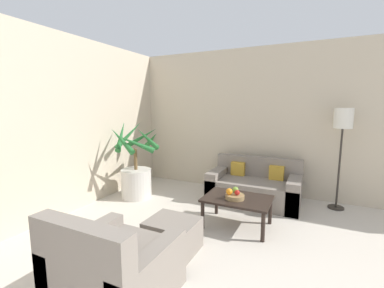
# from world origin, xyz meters

# --- Properties ---
(wall_back) EXTENTS (7.81, 0.06, 2.70)m
(wall_back) POSITION_xyz_m (0.00, 6.43, 1.35)
(wall_back) COLOR beige
(wall_back) RESTS_ON ground_plane
(potted_palm) EXTENTS (0.86, 0.95, 1.39)m
(potted_palm) POSITION_xyz_m (-2.58, 5.14, 0.46)
(potted_palm) COLOR beige
(potted_palm) RESTS_ON ground_plane
(sofa_loveseat) EXTENTS (1.50, 0.80, 0.74)m
(sofa_loveseat) POSITION_xyz_m (-0.62, 5.86, 0.26)
(sofa_loveseat) COLOR gray
(sofa_loveseat) RESTS_ON ground_plane
(floor_lamp) EXTENTS (0.27, 0.27, 1.61)m
(floor_lamp) POSITION_xyz_m (0.64, 6.13, 1.34)
(floor_lamp) COLOR #2D2823
(floor_lamp) RESTS_ON ground_plane
(coffee_table) EXTENTS (0.89, 0.62, 0.41)m
(coffee_table) POSITION_xyz_m (-0.63, 4.83, 0.35)
(coffee_table) COLOR black
(coffee_table) RESTS_ON ground_plane
(fruit_bowl) EXTENTS (0.25, 0.25, 0.06)m
(fruit_bowl) POSITION_xyz_m (-0.65, 4.77, 0.44)
(fruit_bowl) COLOR #997A4C
(fruit_bowl) RESTS_ON coffee_table
(apple_red) EXTENTS (0.07, 0.07, 0.07)m
(apple_red) POSITION_xyz_m (-0.62, 4.77, 0.50)
(apple_red) COLOR red
(apple_red) RESTS_ON fruit_bowl
(apple_green) EXTENTS (0.08, 0.08, 0.08)m
(apple_green) POSITION_xyz_m (-0.67, 4.85, 0.51)
(apple_green) COLOR olive
(apple_green) RESTS_ON fruit_bowl
(orange_fruit) EXTENTS (0.09, 0.09, 0.09)m
(orange_fruit) POSITION_xyz_m (-0.72, 4.74, 0.51)
(orange_fruit) COLOR orange
(orange_fruit) RESTS_ON fruit_bowl
(armchair) EXTENTS (0.89, 0.86, 0.82)m
(armchair) POSITION_xyz_m (-1.19, 3.05, 0.27)
(armchair) COLOR gray
(armchair) RESTS_ON ground_plane
(ottoman) EXTENTS (0.56, 0.48, 0.36)m
(ottoman) POSITION_xyz_m (-1.13, 3.93, 0.18)
(ottoman) COLOR gray
(ottoman) RESTS_ON ground_plane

